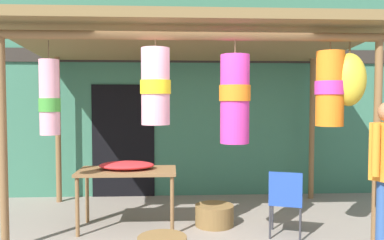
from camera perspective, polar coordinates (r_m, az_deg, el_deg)
shop_facade at (r=7.07m, az=0.02°, el=5.36°), size 10.23×0.29×4.05m
market_stall_canopy at (r=5.35m, az=1.13°, el=9.76°), size 4.85×2.64×2.73m
display_table at (r=5.29m, az=-9.49°, el=-8.18°), size 1.29×0.67×0.80m
flower_heap_on_table at (r=5.30m, az=-9.44°, el=-6.60°), size 0.74×0.51×0.10m
folding_chair at (r=5.06m, az=13.62°, el=-11.07°), size 0.51×0.51×0.84m
wicker_basket_spare at (r=5.49m, az=3.32°, el=-13.81°), size 0.53×0.53×0.28m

